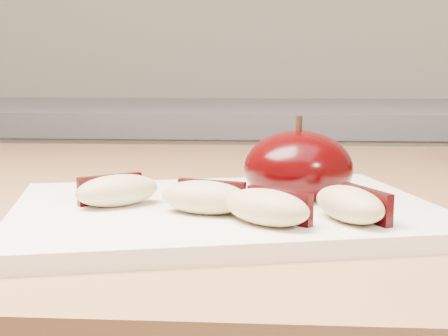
{
  "coord_description": "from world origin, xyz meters",
  "views": [
    {
      "loc": [
        0.09,
        -0.06,
        1.0
      ],
      "look_at": [
        0.06,
        0.36,
        0.94
      ],
      "focal_mm": 50.0,
      "sensor_mm": 36.0,
      "label": 1
    }
  ],
  "objects": [
    {
      "name": "apple_half",
      "position": [
        0.11,
        0.4,
        0.93
      ],
      "size": [
        0.1,
        0.1,
        0.07
      ],
      "rotation": [
        0.0,
        0.0,
        0.24
      ],
      "color": "black",
      "rests_on": "cutting_board"
    },
    {
      "name": "apple_wedge_c",
      "position": [
        0.09,
        0.3,
        0.92
      ],
      "size": [
        0.06,
        0.06,
        0.02
      ],
      "rotation": [
        0.0,
        0.0,
        -0.67
      ],
      "color": "tan",
      "rests_on": "cutting_board"
    },
    {
      "name": "back_cabinet",
      "position": [
        0.0,
        1.2,
        0.47
      ],
      "size": [
        2.4,
        0.62,
        0.94
      ],
      "color": "silver",
      "rests_on": "ground"
    },
    {
      "name": "apple_wedge_d",
      "position": [
        0.14,
        0.31,
        0.92
      ],
      "size": [
        0.05,
        0.07,
        0.02
      ],
      "rotation": [
        0.0,
        0.0,
        -1.1
      ],
      "color": "tan",
      "rests_on": "cutting_board"
    },
    {
      "name": "apple_wedge_b",
      "position": [
        0.05,
        0.33,
        0.92
      ],
      "size": [
        0.07,
        0.04,
        0.02
      ],
      "rotation": [
        0.0,
        0.0,
        -0.29
      ],
      "color": "tan",
      "rests_on": "cutting_board"
    },
    {
      "name": "apple_wedge_a",
      "position": [
        -0.01,
        0.35,
        0.92
      ],
      "size": [
        0.06,
        0.06,
        0.02
      ],
      "rotation": [
        0.0,
        0.0,
        0.66
      ],
      "color": "tan",
      "rests_on": "cutting_board"
    },
    {
      "name": "cutting_board",
      "position": [
        0.06,
        0.36,
        0.91
      ],
      "size": [
        0.33,
        0.27,
        0.01
      ],
      "primitive_type": "cube",
      "rotation": [
        0.0,
        0.0,
        0.24
      ],
      "color": "white",
      "rests_on": "island_counter"
    }
  ]
}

